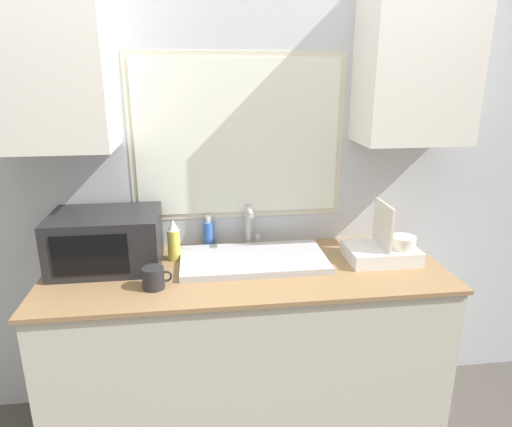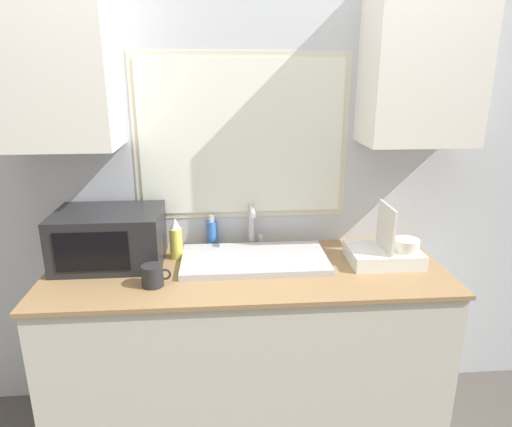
{
  "view_description": "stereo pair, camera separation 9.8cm",
  "coord_description": "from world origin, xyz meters",
  "px_view_note": "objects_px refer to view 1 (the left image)",
  "views": [
    {
      "loc": [
        -0.21,
        -1.62,
        1.81
      ],
      "look_at": [
        0.04,
        0.3,
        1.19
      ],
      "focal_mm": 32.0,
      "sensor_mm": 36.0,
      "label": 1
    },
    {
      "loc": [
        -0.11,
        -1.63,
        1.81
      ],
      "look_at": [
        0.04,
        0.3,
        1.19
      ],
      "focal_mm": 32.0,
      "sensor_mm": 36.0,
      "label": 2
    }
  ],
  "objects_px": {
    "spray_bottle": "(174,241)",
    "mug_near_sink": "(154,278)",
    "dish_rack": "(383,250)",
    "soap_bottle": "(209,233)",
    "faucet": "(249,223)",
    "microwave": "(106,240)"
  },
  "relations": [
    {
      "from": "dish_rack",
      "to": "spray_bottle",
      "type": "distance_m",
      "value": 1.03
    },
    {
      "from": "microwave",
      "to": "soap_bottle",
      "type": "relative_size",
      "value": 2.93
    },
    {
      "from": "faucet",
      "to": "spray_bottle",
      "type": "relative_size",
      "value": 1.12
    },
    {
      "from": "dish_rack",
      "to": "mug_near_sink",
      "type": "xyz_separation_m",
      "value": [
        -1.09,
        -0.16,
        -0.01
      ]
    },
    {
      "from": "microwave",
      "to": "dish_rack",
      "type": "height_order",
      "value": "dish_rack"
    },
    {
      "from": "dish_rack",
      "to": "soap_bottle",
      "type": "height_order",
      "value": "dish_rack"
    },
    {
      "from": "faucet",
      "to": "dish_rack",
      "type": "xyz_separation_m",
      "value": [
        0.63,
        -0.25,
        -0.08
      ]
    },
    {
      "from": "faucet",
      "to": "microwave",
      "type": "xyz_separation_m",
      "value": [
        -0.69,
        -0.15,
        -0.01
      ]
    },
    {
      "from": "faucet",
      "to": "mug_near_sink",
      "type": "height_order",
      "value": "faucet"
    },
    {
      "from": "spray_bottle",
      "to": "mug_near_sink",
      "type": "distance_m",
      "value": 0.32
    },
    {
      "from": "faucet",
      "to": "microwave",
      "type": "bearing_deg",
      "value": -168.06
    },
    {
      "from": "spray_bottle",
      "to": "mug_near_sink",
      "type": "bearing_deg",
      "value": -103.87
    },
    {
      "from": "soap_bottle",
      "to": "spray_bottle",
      "type": "bearing_deg",
      "value": -138.95
    },
    {
      "from": "spray_bottle",
      "to": "microwave",
      "type": "bearing_deg",
      "value": -173.49
    },
    {
      "from": "faucet",
      "to": "soap_bottle",
      "type": "bearing_deg",
      "value": 169.11
    },
    {
      "from": "microwave",
      "to": "mug_near_sink",
      "type": "relative_size",
      "value": 3.89
    },
    {
      "from": "dish_rack",
      "to": "mug_near_sink",
      "type": "height_order",
      "value": "dish_rack"
    },
    {
      "from": "soap_bottle",
      "to": "mug_near_sink",
      "type": "relative_size",
      "value": 1.33
    },
    {
      "from": "microwave",
      "to": "spray_bottle",
      "type": "bearing_deg",
      "value": 6.51
    },
    {
      "from": "faucet",
      "to": "spray_bottle",
      "type": "xyz_separation_m",
      "value": [
        -0.38,
        -0.11,
        -0.04
      ]
    },
    {
      "from": "faucet",
      "to": "dish_rack",
      "type": "distance_m",
      "value": 0.68
    },
    {
      "from": "spray_bottle",
      "to": "faucet",
      "type": "bearing_deg",
      "value": 16.15
    }
  ]
}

